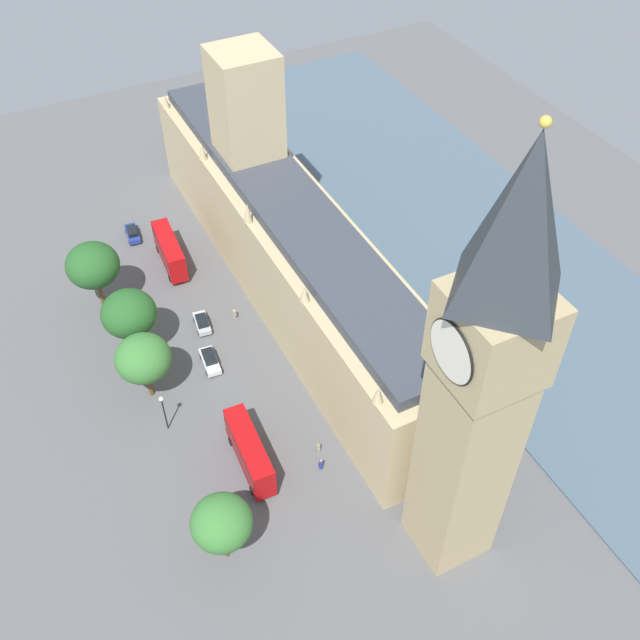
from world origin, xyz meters
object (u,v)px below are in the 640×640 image
object	(u,v)px
pedestrian_kerbside	(235,314)
plane_tree_by_river_gate	(93,265)
clock_tower	(483,380)
plane_tree_slot_10	(143,358)
pedestrian_far_end	(321,464)
car_silver_midblock	(202,323)
car_white_under_trees	(210,360)
plane_tree_slot_11	(222,523)
parliament_building	(286,238)
street_lamp_slot_12	(99,259)
double_decker_bus_opposite_hall	(250,451)
double_decker_bus_leading	(169,251)
plane_tree_trailing	(129,314)
street_lamp_slot_13	(163,407)
car_blue_corner	(132,233)
pedestrian_near_tower	(319,448)

from	to	relation	value
pedestrian_kerbside	plane_tree_by_river_gate	world-z (taller)	plane_tree_by_river_gate
clock_tower	plane_tree_slot_10	xyz separation A→B (m)	(22.02, -33.06, -18.95)
pedestrian_far_end	plane_tree_slot_10	xyz separation A→B (m)	(14.04, -19.44, 5.95)
car_silver_midblock	car_white_under_trees	xyz separation A→B (m)	(1.50, 6.98, 0.00)
pedestrian_kerbside	plane_tree_slot_11	bearing A→B (deg)	45.71
parliament_building	street_lamp_slot_12	bearing A→B (deg)	-29.51
plane_tree_by_river_gate	double_decker_bus_opposite_hall	bearing A→B (deg)	103.59
double_decker_bus_leading	plane_tree_trailing	bearing A→B (deg)	61.29
car_white_under_trees	plane_tree_trailing	distance (m)	11.86
plane_tree_slot_10	double_decker_bus_opposite_hall	bearing A→B (deg)	114.56
pedestrian_kerbside	parliament_building	bearing A→B (deg)	175.43
double_decker_bus_leading	street_lamp_slot_13	distance (m)	30.82
car_white_under_trees	pedestrian_far_end	size ratio (longest dim) A/B	3.02
clock_tower	pedestrian_kerbside	distance (m)	48.60
double_decker_bus_leading	car_blue_corner	bearing A→B (deg)	-65.65
car_white_under_trees	plane_tree_slot_10	size ratio (longest dim) A/B	0.51
clock_tower	pedestrian_far_end	world-z (taller)	clock_tower
car_blue_corner	car_white_under_trees	xyz separation A→B (m)	(-1.30, 30.62, 0.00)
double_decker_bus_opposite_hall	plane_tree_trailing	distance (m)	24.35
plane_tree_trailing	street_lamp_slot_13	distance (m)	14.03
parliament_building	double_decker_bus_opposite_hall	xyz separation A→B (m)	(16.87, 26.08, -6.24)
double_decker_bus_leading	street_lamp_slot_12	size ratio (longest dim) A/B	1.82
parliament_building	clock_tower	distance (m)	46.93
car_white_under_trees	street_lamp_slot_13	size ratio (longest dim) A/B	0.84
double_decker_bus_opposite_hall	plane_tree_by_river_gate	world-z (taller)	plane_tree_by_river_gate
street_lamp_slot_12	pedestrian_kerbside	bearing A→B (deg)	131.44
pedestrian_near_tower	pedestrian_far_end	bearing A→B (deg)	90.16
plane_tree_slot_10	street_lamp_slot_13	world-z (taller)	plane_tree_slot_10
double_decker_bus_opposite_hall	plane_tree_trailing	world-z (taller)	plane_tree_trailing
plane_tree_by_river_gate	plane_tree_slot_11	bearing A→B (deg)	92.12
parliament_building	double_decker_bus_opposite_hall	size ratio (longest dim) A/B	6.89
plane_tree_slot_11	street_lamp_slot_12	world-z (taller)	plane_tree_slot_11
car_blue_corner	street_lamp_slot_12	xyz separation A→B (m)	(6.70, 7.90, 3.23)
clock_tower	plane_tree_slot_11	bearing A→B (deg)	-21.63
double_decker_bus_opposite_hall	street_lamp_slot_12	size ratio (longest dim) A/B	1.82
clock_tower	pedestrian_near_tower	size ratio (longest dim) A/B	32.80
plane_tree_slot_11	street_lamp_slot_13	distance (m)	18.66
double_decker_bus_leading	pedestrian_kerbside	distance (m)	15.71
pedestrian_near_tower	plane_tree_trailing	world-z (taller)	plane_tree_trailing
plane_tree_by_river_gate	pedestrian_far_end	bearing A→B (deg)	111.87
parliament_building	pedestrian_near_tower	size ratio (longest dim) A/B	48.34
pedestrian_kerbside	car_blue_corner	bearing A→B (deg)	-93.52
double_decker_bus_leading	plane_tree_slot_11	size ratio (longest dim) A/B	1.17
plane_tree_slot_11	double_decker_bus_opposite_hall	bearing A→B (deg)	-125.70
pedestrian_near_tower	plane_tree_slot_11	distance (m)	17.15
parliament_building	double_decker_bus_leading	distance (m)	19.30
clock_tower	double_decker_bus_opposite_hall	bearing A→B (deg)	-49.73
parliament_building	pedestrian_far_end	world-z (taller)	parliament_building
plane_tree_by_river_gate	street_lamp_slot_12	bearing A→B (deg)	-104.84
pedestrian_kerbside	plane_tree_by_river_gate	distance (m)	20.08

